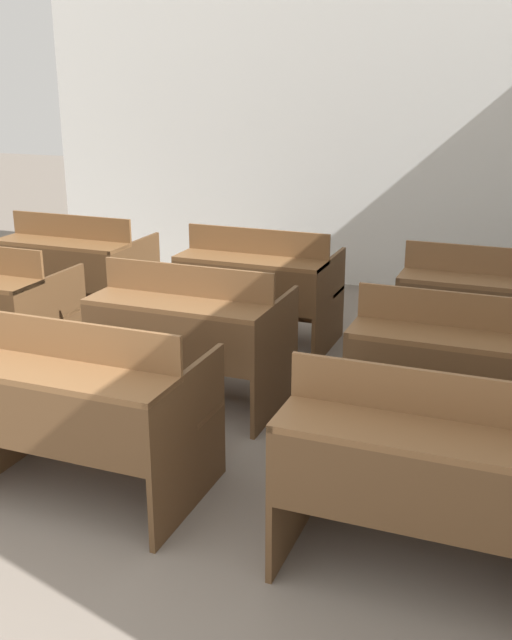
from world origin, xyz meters
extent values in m
cube|color=silver|center=(0.00, 5.69, 1.46)|extent=(5.82, 0.06, 2.92)
cube|color=brown|center=(-0.39, 1.42, 0.36)|extent=(0.03, 0.78, 0.72)
cube|color=brown|center=(0.71, 1.42, 0.36)|extent=(0.03, 0.78, 0.72)
cube|color=brown|center=(0.16, 1.20, 0.71)|extent=(1.13, 0.33, 0.03)
cube|color=brown|center=(0.16, 1.04, 0.53)|extent=(1.07, 0.02, 0.33)
cube|color=brown|center=(0.16, 1.35, 0.82)|extent=(1.13, 0.02, 0.19)
cube|color=brown|center=(0.16, 1.65, 0.41)|extent=(1.13, 0.32, 0.03)
cube|color=brown|center=(0.16, 1.65, 0.15)|extent=(1.07, 0.04, 0.04)
cube|color=brown|center=(1.26, 1.41, 0.36)|extent=(0.03, 0.78, 0.72)
cube|color=brown|center=(1.81, 1.19, 0.71)|extent=(1.13, 0.33, 0.03)
cube|color=brown|center=(1.81, 1.04, 0.53)|extent=(1.07, 0.02, 0.33)
cube|color=brown|center=(1.81, 1.34, 0.82)|extent=(1.13, 0.02, 0.19)
cube|color=brown|center=(1.81, 1.64, 0.41)|extent=(1.13, 0.32, 0.03)
cube|color=brown|center=(1.81, 1.64, 0.15)|extent=(1.07, 0.04, 0.04)
cube|color=brown|center=(-0.90, 2.58, 0.36)|extent=(0.03, 0.78, 0.72)
cube|color=brown|center=(-1.45, 2.81, 0.41)|extent=(1.13, 0.32, 0.03)
cube|color=brown|center=(-1.45, 2.81, 0.15)|extent=(1.07, 0.04, 0.04)
cube|color=brown|center=(-0.38, 2.59, 0.36)|extent=(0.03, 0.78, 0.72)
cube|color=brown|center=(0.72, 2.59, 0.36)|extent=(0.03, 0.78, 0.72)
cube|color=brown|center=(0.17, 2.36, 0.71)|extent=(1.13, 0.33, 0.03)
cube|color=brown|center=(0.17, 2.21, 0.53)|extent=(1.07, 0.02, 0.33)
cube|color=brown|center=(0.17, 2.51, 0.82)|extent=(1.13, 0.02, 0.19)
cube|color=brown|center=(0.17, 2.81, 0.41)|extent=(1.13, 0.32, 0.03)
cube|color=brown|center=(0.17, 2.81, 0.15)|extent=(1.07, 0.04, 0.04)
cube|color=brown|center=(1.25, 2.58, 0.36)|extent=(0.03, 0.78, 0.72)
cube|color=brown|center=(1.80, 2.35, 0.71)|extent=(1.13, 0.33, 0.03)
cube|color=brown|center=(1.80, 2.20, 0.53)|extent=(1.07, 0.02, 0.33)
cube|color=brown|center=(1.80, 2.50, 0.82)|extent=(1.13, 0.02, 0.19)
cube|color=brown|center=(1.80, 2.80, 0.41)|extent=(1.13, 0.32, 0.03)
cube|color=brown|center=(1.80, 2.80, 0.15)|extent=(1.07, 0.04, 0.04)
cube|color=#54381F|center=(-2.02, 3.75, 0.36)|extent=(0.03, 0.78, 0.72)
cube|color=#54381F|center=(-0.92, 3.75, 0.36)|extent=(0.03, 0.78, 0.72)
cube|color=brown|center=(-1.47, 3.53, 0.71)|extent=(1.13, 0.33, 0.03)
cube|color=#54381F|center=(-1.47, 3.38, 0.53)|extent=(1.07, 0.02, 0.33)
cube|color=brown|center=(-1.47, 3.68, 0.82)|extent=(1.13, 0.02, 0.19)
cube|color=brown|center=(-1.47, 3.98, 0.41)|extent=(1.13, 0.32, 0.03)
cube|color=#54381F|center=(-1.47, 3.98, 0.15)|extent=(1.07, 0.04, 0.04)
cube|color=brown|center=(-0.38, 3.78, 0.36)|extent=(0.03, 0.78, 0.72)
cube|color=brown|center=(0.72, 3.78, 0.36)|extent=(0.03, 0.78, 0.72)
cube|color=brown|center=(0.17, 3.55, 0.71)|extent=(1.13, 0.33, 0.03)
cube|color=brown|center=(0.17, 3.40, 0.53)|extent=(1.07, 0.02, 0.33)
cube|color=brown|center=(0.17, 3.70, 0.82)|extent=(1.13, 0.02, 0.19)
cube|color=brown|center=(0.17, 4.00, 0.41)|extent=(1.13, 0.32, 0.03)
cube|color=brown|center=(0.17, 4.00, 0.15)|extent=(1.07, 0.04, 0.04)
cube|color=brown|center=(1.29, 3.78, 0.36)|extent=(0.03, 0.78, 0.72)
cube|color=brown|center=(1.84, 3.55, 0.71)|extent=(1.13, 0.33, 0.03)
cube|color=brown|center=(1.84, 3.40, 0.53)|extent=(1.07, 0.02, 0.33)
cube|color=brown|center=(1.84, 3.70, 0.82)|extent=(1.13, 0.02, 0.19)
cube|color=brown|center=(1.84, 4.01, 0.41)|extent=(1.13, 0.32, 0.03)
cube|color=brown|center=(1.84, 4.01, 0.15)|extent=(1.07, 0.04, 0.04)
camera|label=1|loc=(2.16, -1.42, 2.02)|focal=42.00mm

